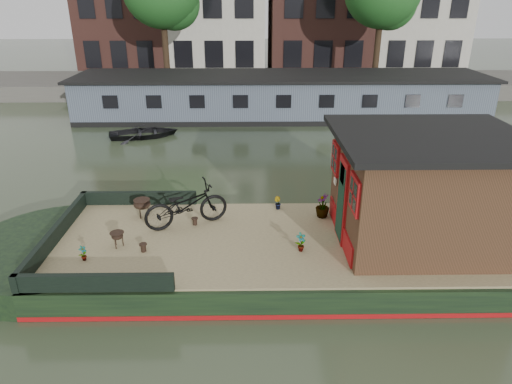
{
  "coord_description": "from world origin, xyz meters",
  "views": [
    {
      "loc": [
        -1.59,
        -9.03,
        5.7
      ],
      "look_at": [
        -1.45,
        0.5,
        1.59
      ],
      "focal_mm": 32.0,
      "sensor_mm": 36.0,
      "label": 1
    }
  ],
  "objects_px": {
    "brazier_front": "(118,239)",
    "dinghy": "(144,130)",
    "potted_plant_a": "(301,242)",
    "bicycle": "(186,205)",
    "brazier_rear": "(142,208)",
    "cabin": "(424,188)"
  },
  "relations": [
    {
      "from": "cabin",
      "to": "brazier_rear",
      "type": "height_order",
      "value": "cabin"
    },
    {
      "from": "bicycle",
      "to": "cabin",
      "type": "bearing_deg",
      "value": -120.0
    },
    {
      "from": "bicycle",
      "to": "potted_plant_a",
      "type": "height_order",
      "value": "bicycle"
    },
    {
      "from": "cabin",
      "to": "bicycle",
      "type": "bearing_deg",
      "value": 172.38
    },
    {
      "from": "brazier_rear",
      "to": "dinghy",
      "type": "height_order",
      "value": "brazier_rear"
    },
    {
      "from": "bicycle",
      "to": "brazier_rear",
      "type": "relative_size",
      "value": 4.39
    },
    {
      "from": "cabin",
      "to": "potted_plant_a",
      "type": "height_order",
      "value": "cabin"
    },
    {
      "from": "cabin",
      "to": "brazier_rear",
      "type": "bearing_deg",
      "value": 169.46
    },
    {
      "from": "brazier_front",
      "to": "brazier_rear",
      "type": "distance_m",
      "value": 1.51
    },
    {
      "from": "bicycle",
      "to": "dinghy",
      "type": "relative_size",
      "value": 0.68
    },
    {
      "from": "cabin",
      "to": "bicycle",
      "type": "height_order",
      "value": "cabin"
    },
    {
      "from": "brazier_front",
      "to": "potted_plant_a",
      "type": "bearing_deg",
      "value": -3.66
    },
    {
      "from": "brazier_front",
      "to": "dinghy",
      "type": "height_order",
      "value": "brazier_front"
    },
    {
      "from": "dinghy",
      "to": "bicycle",
      "type": "bearing_deg",
      "value": -176.43
    },
    {
      "from": "cabin",
      "to": "dinghy",
      "type": "relative_size",
      "value": 1.36
    },
    {
      "from": "brazier_front",
      "to": "dinghy",
      "type": "relative_size",
      "value": 0.12
    },
    {
      "from": "bicycle",
      "to": "brazier_front",
      "type": "bearing_deg",
      "value": 103.47
    },
    {
      "from": "cabin",
      "to": "dinghy",
      "type": "distance_m",
      "value": 13.48
    },
    {
      "from": "potted_plant_a",
      "to": "dinghy",
      "type": "distance_m",
      "value": 12.38
    },
    {
      "from": "cabin",
      "to": "brazier_rear",
      "type": "relative_size",
      "value": 8.81
    },
    {
      "from": "brazier_front",
      "to": "bicycle",
      "type": "bearing_deg",
      "value": 35.86
    },
    {
      "from": "potted_plant_a",
      "to": "dinghy",
      "type": "height_order",
      "value": "potted_plant_a"
    }
  ]
}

